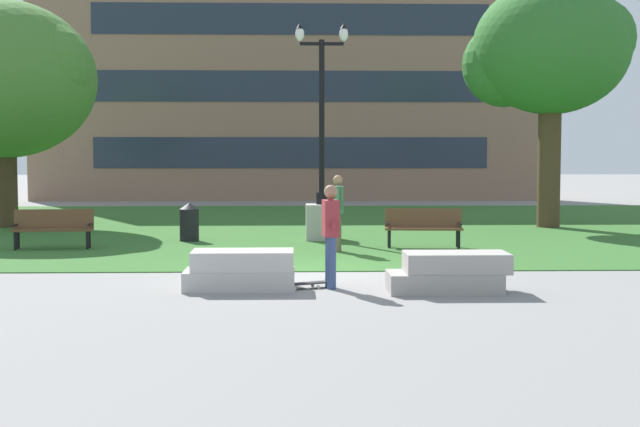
# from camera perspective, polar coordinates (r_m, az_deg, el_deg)

# --- Properties ---
(ground_plane) EXTENTS (140.00, 140.00, 0.00)m
(ground_plane) POSITION_cam_1_polar(r_m,az_deg,el_deg) (16.71, -0.25, -3.77)
(ground_plane) COLOR gray
(grass_lawn) EXTENTS (40.00, 20.00, 0.02)m
(grass_lawn) POSITION_cam_1_polar(r_m,az_deg,el_deg) (26.65, -0.83, -0.84)
(grass_lawn) COLOR #336628
(grass_lawn) RESTS_ON ground
(concrete_block_center) EXTENTS (1.80, 0.90, 0.64)m
(concrete_block_center) POSITION_cam_1_polar(r_m,az_deg,el_deg) (14.68, -5.07, -3.66)
(concrete_block_center) COLOR #BCB7B2
(concrete_block_center) RESTS_ON ground
(concrete_block_left) EXTENTS (1.92, 0.90, 0.64)m
(concrete_block_left) POSITION_cam_1_polar(r_m,az_deg,el_deg) (14.49, 8.29, -3.79)
(concrete_block_left) COLOR #9E9991
(concrete_block_left) RESTS_ON ground
(person_skateboarder) EXTENTS (0.28, 0.60, 1.71)m
(person_skateboarder) POSITION_cam_1_polar(r_m,az_deg,el_deg) (14.66, 0.69, -1.05)
(person_skateboarder) COLOR #384C7A
(person_skateboarder) RESTS_ON ground
(skateboard) EXTENTS (1.01, 0.61, 0.14)m
(skateboard) POSITION_cam_1_polar(r_m,az_deg,el_deg) (14.70, -1.07, -4.51)
(skateboard) COLOR black
(skateboard) RESTS_ON ground
(park_bench_near_left) EXTENTS (1.84, 0.69, 0.90)m
(park_bench_near_left) POSITION_cam_1_polar(r_m,az_deg,el_deg) (21.39, -16.71, -0.78)
(park_bench_near_left) COLOR brown
(park_bench_near_left) RESTS_ON grass_lawn
(park_bench_near_right) EXTENTS (1.84, 0.68, 0.90)m
(park_bench_near_right) POSITION_cam_1_polar(r_m,az_deg,el_deg) (20.96, 6.63, -0.74)
(park_bench_near_right) COLOR brown
(park_bench_near_right) RESTS_ON grass_lawn
(lamp_post_center) EXTENTS (1.32, 0.80, 5.43)m
(lamp_post_center) POSITION_cam_1_polar(r_m,az_deg,el_deg) (22.54, 0.11, 1.07)
(lamp_post_center) COLOR #ADA89E
(lamp_post_center) RESTS_ON grass_lawn
(tree_far_left) EXTENTS (5.73, 5.46, 6.68)m
(tree_far_left) POSITION_cam_1_polar(r_m,az_deg,el_deg) (28.11, -19.77, 7.94)
(tree_far_left) COLOR #42301E
(tree_far_left) RESTS_ON grass_lawn
(tree_far_right) EXTENTS (4.82, 4.59, 7.22)m
(tree_far_right) POSITION_cam_1_polar(r_m,az_deg,el_deg) (27.35, 14.45, 10.05)
(tree_far_right) COLOR #4C3823
(tree_far_right) RESTS_ON grass_lawn
(trash_bin) EXTENTS (0.49, 0.49, 0.96)m
(trash_bin) POSITION_cam_1_polar(r_m,az_deg,el_deg) (22.48, -8.37, -0.53)
(trash_bin) COLOR black
(trash_bin) RESTS_ON grass_lawn
(person_bystander_near_lawn) EXTENTS (0.28, 0.72, 1.71)m
(person_bystander_near_lawn) POSITION_cam_1_polar(r_m,az_deg,el_deg) (19.86, 1.15, 0.31)
(person_bystander_near_lawn) COLOR brown
(person_bystander_near_lawn) RESTS_ON grass_lawn
(building_facade_distant) EXTENTS (23.84, 1.03, 13.36)m
(building_facade_distant) POSITION_cam_1_polar(r_m,az_deg,el_deg) (41.28, -1.85, 10.13)
(building_facade_distant) COLOR #8E6B56
(building_facade_distant) RESTS_ON ground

